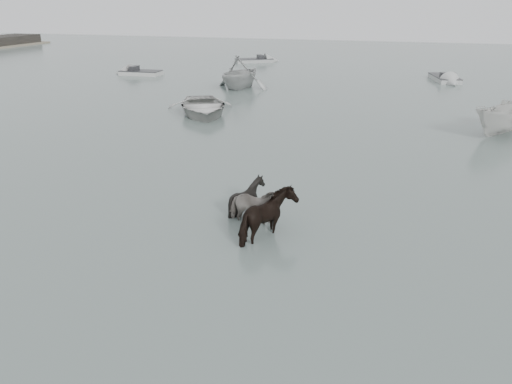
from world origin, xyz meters
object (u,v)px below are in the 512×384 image
pony_dark (270,212)px  pony_black (247,190)px  rowboat_lead (202,104)px  pony_pinto (253,201)px

pony_dark → pony_black: pony_dark is taller
pony_black → rowboat_lead: bearing=5.7°
pony_pinto → pony_black: bearing=30.0°
pony_pinto → rowboat_lead: pony_pinto is taller
pony_pinto → rowboat_lead: size_ratio=0.31×
pony_pinto → rowboat_lead: (-7.11, 13.41, -0.14)m
pony_dark → rowboat_lead: pony_dark is taller
pony_dark → rowboat_lead: bearing=27.3°
pony_pinto → pony_black: (-0.45, 0.84, -0.01)m
pony_dark → pony_black: 2.04m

